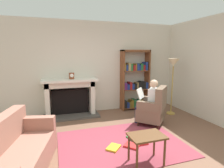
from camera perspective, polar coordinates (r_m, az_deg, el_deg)
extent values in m
plane|color=brown|center=(3.51, 4.81, -20.52)|extent=(14.00, 14.00, 0.00)
cube|color=beige|center=(5.49, -5.38, 5.28)|extent=(5.60, 0.10, 2.70)
cube|color=beige|center=(5.60, 25.59, 4.46)|extent=(0.10, 5.20, 2.70)
cube|color=#903745|center=(3.75, 2.95, -18.29)|extent=(2.40, 1.80, 0.01)
cube|color=#4C4742|center=(5.28, -12.76, -9.82)|extent=(1.54, 0.64, 0.05)
cube|color=black|center=(5.38, -13.13, -5.29)|extent=(1.02, 0.20, 0.70)
cube|color=silver|center=(5.23, -19.75, -4.86)|extent=(0.12, 0.44, 1.01)
cube|color=silver|center=(5.32, -6.50, -4.10)|extent=(0.12, 0.44, 1.01)
cube|color=silver|center=(5.16, -13.24, 0.08)|extent=(1.34, 0.44, 0.16)
cube|color=silver|center=(5.08, -13.23, 1.20)|extent=(1.50, 0.56, 0.06)
cylinder|color=brown|center=(5.05, -12.69, 2.50)|extent=(0.14, 0.14, 0.17)
cylinder|color=white|center=(4.98, -12.63, 2.65)|extent=(0.10, 0.01, 0.10)
cube|color=brown|center=(5.57, 3.26, 1.10)|extent=(0.04, 0.32, 1.88)
cube|color=brown|center=(5.93, 11.06, 1.46)|extent=(0.04, 0.32, 1.88)
cube|color=brown|center=(5.68, 7.48, 10.49)|extent=(0.90, 0.32, 0.04)
cube|color=brown|center=(5.93, 7.10, -7.14)|extent=(0.86, 0.32, 0.02)
cube|color=black|center=(5.75, 3.92, -6.30)|extent=(0.09, 0.26, 0.23)
cube|color=navy|center=(5.79, 4.76, -6.52)|extent=(0.08, 0.26, 0.17)
cube|color=brown|center=(5.81, 5.37, -6.38)|extent=(0.04, 0.26, 0.18)
cube|color=brown|center=(5.83, 6.03, -6.06)|extent=(0.09, 0.26, 0.24)
cube|color=#1E592D|center=(5.87, 6.91, -5.92)|extent=(0.09, 0.26, 0.25)
cube|color=#4C1E59|center=(5.91, 7.55, -6.24)|extent=(0.05, 0.26, 0.17)
cube|color=navy|center=(5.93, 8.07, -6.13)|extent=(0.06, 0.26, 0.18)
cube|color=#1E592D|center=(5.95, 8.59, -5.86)|extent=(0.04, 0.26, 0.22)
cube|color=brown|center=(5.98, 9.13, -5.73)|extent=(0.07, 0.26, 0.24)
cube|color=black|center=(6.02, 9.88, -5.84)|extent=(0.08, 0.26, 0.20)
cube|color=navy|center=(6.06, 10.53, -5.60)|extent=(0.06, 0.26, 0.23)
cube|color=brown|center=(5.79, 7.22, -1.58)|extent=(0.86, 0.32, 0.02)
cube|color=#4C1E59|center=(5.62, 3.99, -0.64)|extent=(0.09, 0.26, 0.21)
cube|color=navy|center=(5.65, 4.84, -0.84)|extent=(0.08, 0.26, 0.16)
cube|color=maroon|center=(5.68, 5.59, -0.47)|extent=(0.07, 0.26, 0.23)
cube|color=navy|center=(5.72, 6.30, -0.73)|extent=(0.08, 0.26, 0.17)
cube|color=black|center=(5.75, 7.10, -0.64)|extent=(0.09, 0.26, 0.17)
cube|color=#997F4C|center=(5.78, 7.70, -0.43)|extent=(0.04, 0.26, 0.21)
cube|color=black|center=(5.81, 8.30, -0.41)|extent=(0.08, 0.26, 0.21)
cube|color=black|center=(5.84, 9.02, -0.25)|extent=(0.07, 0.26, 0.23)
cube|color=black|center=(5.88, 9.78, -0.29)|extent=(0.09, 0.26, 0.21)
cube|color=navy|center=(5.93, 10.55, -0.33)|extent=(0.09, 0.26, 0.19)
cube|color=brown|center=(5.70, 7.35, 4.20)|extent=(0.86, 0.32, 0.02)
cube|color=brown|center=(5.53, 3.83, 5.39)|extent=(0.04, 0.26, 0.23)
cube|color=navy|center=(5.56, 4.40, 5.15)|extent=(0.06, 0.26, 0.18)
cube|color=#997F4C|center=(5.58, 5.17, 5.48)|extent=(0.08, 0.26, 0.24)
cube|color=#1E592D|center=(5.62, 5.89, 5.35)|extent=(0.07, 0.26, 0.21)
cube|color=maroon|center=(5.65, 6.65, 5.14)|extent=(0.08, 0.26, 0.17)
cube|color=brown|center=(5.68, 7.24, 5.39)|extent=(0.04, 0.26, 0.22)
cube|color=navy|center=(5.70, 7.83, 5.40)|extent=(0.07, 0.26, 0.22)
cube|color=navy|center=(5.73, 8.40, 5.18)|extent=(0.05, 0.26, 0.17)
cube|color=#1E592D|center=(5.76, 8.99, 5.39)|extent=(0.08, 0.26, 0.21)
cube|color=maroon|center=(5.80, 9.68, 5.17)|extent=(0.07, 0.26, 0.17)
cube|color=navy|center=(5.83, 10.40, 5.63)|extent=(0.08, 0.26, 0.26)
cube|color=brown|center=(5.68, 7.47, 10.08)|extent=(0.86, 0.32, 0.02)
cylinder|color=#331E14|center=(5.03, 10.13, -10.32)|extent=(0.05, 0.05, 0.12)
cylinder|color=#331E14|center=(4.57, 8.28, -12.35)|extent=(0.05, 0.05, 0.12)
cylinder|color=#331E14|center=(4.93, 15.59, -10.95)|extent=(0.05, 0.05, 0.12)
cylinder|color=#331E14|center=(4.46, 14.31, -13.13)|extent=(0.05, 0.05, 0.12)
cube|color=brown|center=(4.67, 12.17, -9.24)|extent=(0.88, 0.88, 0.30)
cube|color=brown|center=(4.50, 15.33, -4.44)|extent=(0.56, 0.57, 0.55)
cube|color=brown|center=(4.84, 13.07, -5.36)|extent=(0.47, 0.46, 0.22)
cube|color=brown|center=(4.34, 11.41, -7.06)|extent=(0.47, 0.46, 0.22)
cube|color=white|center=(4.54, 12.96, -4.53)|extent=(0.37, 0.37, 0.50)
sphere|color=#D8AD8C|center=(4.47, 13.14, 0.08)|extent=(0.20, 0.20, 0.20)
cube|color=#191E3F|center=(4.72, 10.73, -6.44)|extent=(0.37, 0.37, 0.12)
cube|color=#191E3F|center=(4.57, 10.18, -6.95)|extent=(0.37, 0.37, 0.12)
cylinder|color=#191E3F|center=(4.85, 8.44, -9.16)|extent=(0.10, 0.10, 0.42)
cylinder|color=#191E3F|center=(4.70, 7.83, -9.74)|extent=(0.10, 0.10, 0.42)
cube|color=white|center=(4.60, 9.01, -2.93)|extent=(0.33, 0.33, 0.25)
cube|color=#A06B5A|center=(3.09, -27.64, -21.91)|extent=(1.07, 1.81, 0.40)
cube|color=#A06B5A|center=(3.60, -23.28, -11.36)|extent=(0.72, 0.32, 0.24)
cube|color=brown|center=(3.01, 10.95, -15.86)|extent=(0.56, 0.39, 0.03)
cylinder|color=brown|center=(2.91, 7.93, -22.23)|extent=(0.04, 0.04, 0.46)
cylinder|color=brown|center=(3.12, 16.33, -20.16)|extent=(0.04, 0.04, 0.46)
cylinder|color=brown|center=(3.15, 5.34, -19.50)|extent=(0.04, 0.04, 0.46)
cylinder|color=brown|center=(3.35, 13.23, -17.87)|extent=(0.04, 0.04, 0.46)
cube|color=gold|center=(3.56, 0.50, -19.50)|extent=(0.33, 0.34, 0.03)
cube|color=red|center=(3.64, 6.24, -18.85)|extent=(0.34, 0.34, 0.03)
cube|color=red|center=(3.80, 9.25, -17.59)|extent=(0.20, 0.26, 0.03)
cube|color=#267233|center=(3.93, 6.69, -16.65)|extent=(0.24, 0.29, 0.02)
cylinder|color=#B7933F|center=(5.69, 18.09, -8.76)|extent=(0.24, 0.24, 0.03)
cylinder|color=#B7933F|center=(5.51, 18.48, -1.76)|extent=(0.03, 0.03, 1.38)
cone|color=beige|center=(5.42, 18.92, 6.49)|extent=(0.32, 0.32, 0.22)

